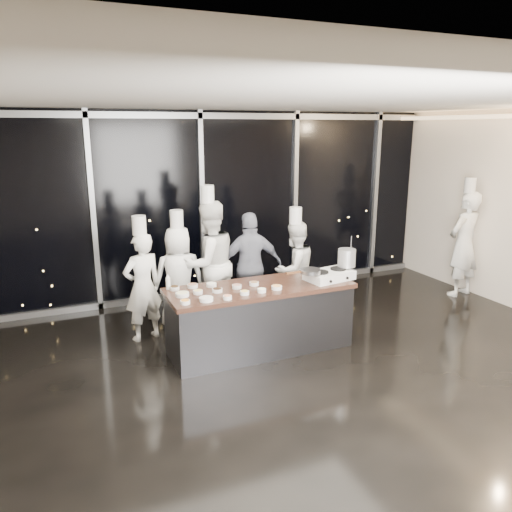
{
  "coord_description": "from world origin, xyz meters",
  "views": [
    {
      "loc": [
        -2.51,
        -4.8,
        2.92
      ],
      "look_at": [
        0.07,
        1.2,
        1.23
      ],
      "focal_mm": 35.0,
      "sensor_mm": 36.0,
      "label": 1
    }
  ],
  "objects_px": {
    "stock_pot": "(347,258)",
    "chef_left": "(179,276)",
    "demo_counter": "(260,318)",
    "guest": "(251,266)",
    "chef_far_left": "(143,285)",
    "chef_side": "(464,243)",
    "chef_center": "(209,263)",
    "chef_right": "(295,269)",
    "frying_pan": "(310,271)",
    "stove": "(329,275)"
  },
  "relations": [
    {
      "from": "stock_pot",
      "to": "chef_left",
      "type": "relative_size",
      "value": 0.14
    },
    {
      "from": "demo_counter",
      "to": "guest",
      "type": "distance_m",
      "value": 1.24
    },
    {
      "from": "chef_far_left",
      "to": "guest",
      "type": "bearing_deg",
      "value": 168.63
    },
    {
      "from": "demo_counter",
      "to": "chef_side",
      "type": "height_order",
      "value": "chef_side"
    },
    {
      "from": "demo_counter",
      "to": "chef_left",
      "type": "distance_m",
      "value": 1.48
    },
    {
      "from": "chef_left",
      "to": "chef_center",
      "type": "relative_size",
      "value": 0.84
    },
    {
      "from": "guest",
      "to": "chef_right",
      "type": "xyz_separation_m",
      "value": [
        0.66,
        -0.19,
        -0.07
      ]
    },
    {
      "from": "frying_pan",
      "to": "stock_pot",
      "type": "bearing_deg",
      "value": -0.9
    },
    {
      "from": "frying_pan",
      "to": "chef_center",
      "type": "height_order",
      "value": "chef_center"
    },
    {
      "from": "chef_left",
      "to": "chef_far_left",
      "type": "bearing_deg",
      "value": 26.99
    },
    {
      "from": "chef_center",
      "to": "guest",
      "type": "xyz_separation_m",
      "value": [
        0.66,
        -0.04,
        -0.11
      ]
    },
    {
      "from": "chef_far_left",
      "to": "chef_right",
      "type": "height_order",
      "value": "chef_far_left"
    },
    {
      "from": "chef_left",
      "to": "chef_center",
      "type": "height_order",
      "value": "chef_center"
    },
    {
      "from": "chef_left",
      "to": "chef_side",
      "type": "relative_size",
      "value": 0.85
    },
    {
      "from": "demo_counter",
      "to": "stove",
      "type": "relative_size",
      "value": 3.61
    },
    {
      "from": "chef_far_left",
      "to": "chef_side",
      "type": "bearing_deg",
      "value": 160.39
    },
    {
      "from": "chef_side",
      "to": "guest",
      "type": "bearing_deg",
      "value": -19.08
    },
    {
      "from": "chef_side",
      "to": "stove",
      "type": "bearing_deg",
      "value": 1.37
    },
    {
      "from": "stove",
      "to": "guest",
      "type": "distance_m",
      "value": 1.4
    },
    {
      "from": "chef_left",
      "to": "guest",
      "type": "height_order",
      "value": "chef_left"
    },
    {
      "from": "chef_right",
      "to": "chef_far_left",
      "type": "bearing_deg",
      "value": -16.12
    },
    {
      "from": "stove",
      "to": "chef_side",
      "type": "height_order",
      "value": "chef_side"
    },
    {
      "from": "stock_pot",
      "to": "chef_side",
      "type": "height_order",
      "value": "chef_side"
    },
    {
      "from": "frying_pan",
      "to": "chef_center",
      "type": "relative_size",
      "value": 0.25
    },
    {
      "from": "chef_center",
      "to": "chef_right",
      "type": "bearing_deg",
      "value": 155.11
    },
    {
      "from": "stove",
      "to": "chef_left",
      "type": "height_order",
      "value": "chef_left"
    },
    {
      "from": "chef_left",
      "to": "chef_center",
      "type": "distance_m",
      "value": 0.49
    },
    {
      "from": "chef_left",
      "to": "chef_side",
      "type": "distance_m",
      "value": 5.01
    },
    {
      "from": "guest",
      "to": "stock_pot",
      "type": "bearing_deg",
      "value": 136.12
    },
    {
      "from": "frying_pan",
      "to": "chef_left",
      "type": "height_order",
      "value": "chef_left"
    },
    {
      "from": "demo_counter",
      "to": "chef_center",
      "type": "distance_m",
      "value": 1.31
    },
    {
      "from": "guest",
      "to": "chef_side",
      "type": "height_order",
      "value": "chef_side"
    },
    {
      "from": "chef_far_left",
      "to": "chef_side",
      "type": "xyz_separation_m",
      "value": [
        5.55,
        -0.29,
        0.15
      ]
    },
    {
      "from": "chef_center",
      "to": "guest",
      "type": "bearing_deg",
      "value": 161.36
    },
    {
      "from": "demo_counter",
      "to": "stock_pot",
      "type": "xyz_separation_m",
      "value": [
        1.29,
        -0.06,
        0.71
      ]
    },
    {
      "from": "stock_pot",
      "to": "chef_right",
      "type": "bearing_deg",
      "value": 105.97
    },
    {
      "from": "frying_pan",
      "to": "chef_right",
      "type": "xyz_separation_m",
      "value": [
        0.35,
        1.09,
        -0.29
      ]
    },
    {
      "from": "stove",
      "to": "frying_pan",
      "type": "height_order",
      "value": "frying_pan"
    },
    {
      "from": "stock_pot",
      "to": "chef_side",
      "type": "relative_size",
      "value": 0.12
    },
    {
      "from": "chef_center",
      "to": "frying_pan",
      "type": "bearing_deg",
      "value": 111.41
    },
    {
      "from": "guest",
      "to": "chef_left",
      "type": "bearing_deg",
      "value": 3.23
    },
    {
      "from": "chef_side",
      "to": "chef_left",
      "type": "bearing_deg",
      "value": -18.55
    },
    {
      "from": "stock_pot",
      "to": "chef_left",
      "type": "xyz_separation_m",
      "value": [
        -2.06,
        1.27,
        -0.38
      ]
    },
    {
      "from": "chef_far_left",
      "to": "chef_center",
      "type": "distance_m",
      "value": 1.07
    },
    {
      "from": "stove",
      "to": "stock_pot",
      "type": "height_order",
      "value": "stock_pot"
    },
    {
      "from": "chef_far_left",
      "to": "frying_pan",
      "type": "bearing_deg",
      "value": 134.25
    },
    {
      "from": "stove",
      "to": "chef_center",
      "type": "xyz_separation_m",
      "value": [
        -1.3,
        1.28,
        -0.02
      ]
    },
    {
      "from": "demo_counter",
      "to": "chef_left",
      "type": "relative_size",
      "value": 1.39
    },
    {
      "from": "stove",
      "to": "chef_left",
      "type": "relative_size",
      "value": 0.38
    },
    {
      "from": "frying_pan",
      "to": "chef_left",
      "type": "xyz_separation_m",
      "value": [
        -1.43,
        1.36,
        -0.28
      ]
    }
  ]
}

